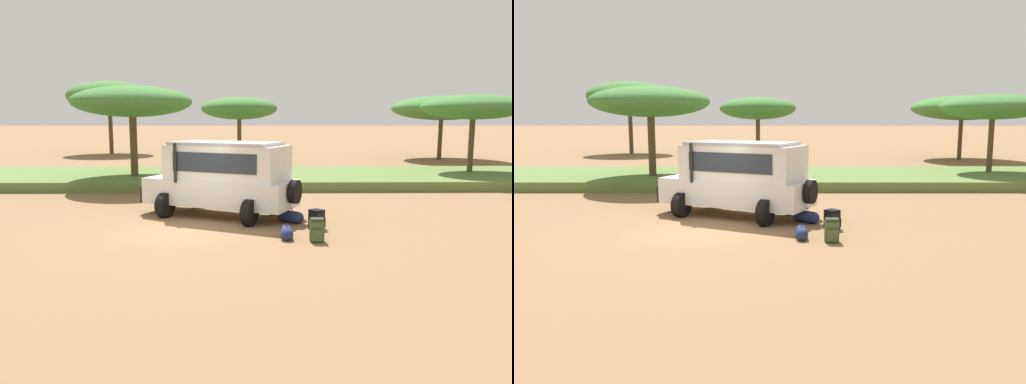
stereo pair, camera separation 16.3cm
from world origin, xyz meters
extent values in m
plane|color=olive|center=(0.00, 0.00, 0.00)|extent=(320.00, 320.00, 0.00)
cube|color=#5B7538|center=(0.00, 10.96, 0.22)|extent=(120.00, 7.00, 0.44)
cube|color=silver|center=(1.06, 2.43, 0.82)|extent=(5.24, 3.84, 0.84)
cube|color=silver|center=(1.28, 2.32, 1.79)|extent=(4.22, 3.27, 1.10)
cube|color=#232D38|center=(-0.09, 2.98, 1.74)|extent=(0.73, 1.43, 0.77)
cube|color=#232D38|center=(0.89, 1.51, 1.84)|extent=(2.67, 1.31, 0.60)
cube|color=#232D38|center=(1.68, 3.13, 1.84)|extent=(2.67, 1.31, 0.60)
cube|color=#B7B7B7|center=(1.24, 2.34, 2.39)|extent=(3.83, 3.03, 0.10)
cube|color=black|center=(-1.25, 3.55, 0.65)|extent=(0.85, 1.52, 0.56)
cylinder|color=black|center=(-0.35, 2.04, 1.79)|extent=(0.10, 0.10, 1.25)
cylinder|color=black|center=(-0.73, 2.22, 0.40)|extent=(0.60, 0.84, 0.80)
cylinder|color=black|center=(0.11, 3.96, 0.40)|extent=(0.60, 0.84, 0.80)
cylinder|color=black|center=(2.01, 0.90, 0.40)|extent=(0.60, 0.84, 0.80)
cylinder|color=black|center=(2.85, 2.64, 0.40)|extent=(0.60, 0.84, 0.80)
cylinder|color=black|center=(3.39, 1.30, 0.97)|extent=(0.52, 0.76, 0.74)
cube|color=black|center=(3.95, 0.40, 0.26)|extent=(0.48, 0.49, 0.52)
cube|color=black|center=(4.11, 0.53, 0.19)|extent=(0.24, 0.27, 0.28)
cube|color=black|center=(3.95, 0.40, 0.55)|extent=(0.48, 0.49, 0.07)
cylinder|color=black|center=(3.76, 0.36, 0.26)|extent=(0.04, 0.04, 0.44)
cylinder|color=black|center=(3.86, 0.23, 0.26)|extent=(0.04, 0.04, 0.44)
cube|color=#42562D|center=(3.77, -1.02, 0.28)|extent=(0.37, 0.29, 0.56)
cube|color=#42562D|center=(3.76, -1.20, 0.21)|extent=(0.28, 0.09, 0.31)
cube|color=#242F19|center=(3.77, -1.02, 0.59)|extent=(0.35, 0.30, 0.07)
cylinder|color=#242F19|center=(3.85, -0.87, 0.28)|extent=(0.04, 0.04, 0.47)
cylinder|color=#242F19|center=(3.69, -0.86, 0.28)|extent=(0.04, 0.04, 0.47)
cylinder|color=navy|center=(3.00, -0.68, 0.16)|extent=(0.32, 0.49, 0.32)
sphere|color=navy|center=(3.00, -0.44, 0.16)|extent=(0.32, 0.32, 0.32)
sphere|color=navy|center=(3.00, -0.93, 0.16)|extent=(0.32, 0.32, 0.32)
torus|color=#121834|center=(3.00, -0.68, 0.34)|extent=(0.02, 0.16, 0.16)
cylinder|color=navy|center=(3.27, 1.36, 0.18)|extent=(0.68, 0.65, 0.37)
sphere|color=navy|center=(3.49, 1.18, 0.18)|extent=(0.36, 0.36, 0.36)
sphere|color=navy|center=(3.05, 1.54, 0.18)|extent=(0.36, 0.36, 0.36)
torus|color=#121834|center=(3.27, 1.36, 0.39)|extent=(0.14, 0.12, 0.16)
cylinder|color=brown|center=(-9.98, 29.93, 1.95)|extent=(0.35, 0.35, 3.91)
ellipsoid|color=#3D7533|center=(-9.98, 29.93, 4.97)|extent=(7.17, 6.73, 2.49)
cylinder|color=brown|center=(-3.45, 9.91, 1.66)|extent=(0.34, 0.34, 3.32)
ellipsoid|color=#3D7533|center=(-3.45, 9.91, 3.93)|extent=(5.56, 5.67, 1.44)
cylinder|color=brown|center=(1.40, 17.74, 1.57)|extent=(0.26, 0.26, 3.15)
ellipsoid|color=#3D7533|center=(1.40, 17.74, 3.74)|extent=(4.75, 4.38, 1.39)
cylinder|color=brown|center=(13.31, 11.52, 1.59)|extent=(0.27, 0.27, 3.18)
ellipsoid|color=#3D7533|center=(13.31, 11.52, 3.71)|extent=(5.22, 4.59, 1.25)
cylinder|color=brown|center=(16.42, 23.81, 1.55)|extent=(0.31, 0.31, 3.09)
ellipsoid|color=#3D7533|center=(16.42, 23.81, 3.86)|extent=(7.31, 7.91, 1.80)
camera|label=1|loc=(1.99, -13.74, 3.26)|focal=35.00mm
camera|label=2|loc=(2.15, -13.74, 3.26)|focal=35.00mm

